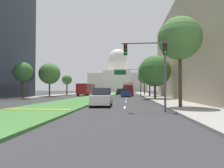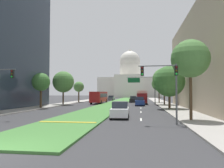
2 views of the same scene
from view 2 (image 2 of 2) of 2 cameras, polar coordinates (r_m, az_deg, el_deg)
name	(u,v)px [view 2 (image 2 of 2)]	position (r m, az deg, el deg)	size (l,w,h in m)	color
ground_plane	(121,101)	(68.69, 2.37, -4.58)	(261.16, 261.16, 0.00)	#333335
grass_median	(119,102)	(62.78, 1.87, -4.73)	(5.62, 106.84, 0.14)	#427A38
median_curb_nose	(68,122)	(19.32, -11.68, -9.89)	(5.06, 0.50, 0.04)	gold
lane_dashes_right	(141,106)	(45.22, 7.68, -5.73)	(0.16, 47.91, 0.01)	silver
sidewalk_left	(74,102)	(59.37, -10.19, -4.83)	(4.00, 106.84, 0.15)	#9E9991
sidewalk_right	(162,103)	(56.80, 13.26, -4.92)	(4.00, 106.84, 0.15)	#9E9991
capitol_building	(130,82)	(127.23, 4.79, 0.62)	(35.91, 23.24, 28.49)	silver
traffic_light_near_right	(166,80)	(18.98, 14.20, 1.00)	(3.34, 0.35, 5.20)	#515456
overhead_guide_sign	(144,84)	(49.69, 8.50, -0.02)	(6.48, 0.20, 6.50)	#515456
street_tree_right_near	(190,59)	(22.03, 20.06, 6.28)	(3.66, 3.66, 7.82)	#4C3823
street_tree_left_mid	(41,82)	(39.02, -18.35, 0.46)	(3.11, 3.11, 6.13)	#4C3823
street_tree_right_mid	(169,81)	(36.26, 14.96, 0.69)	(5.06, 5.06, 7.11)	#4C3823
street_tree_left_far	(63,82)	(48.75, -12.81, 0.54)	(4.72, 4.72, 7.47)	#4C3823
street_tree_right_far	(164,79)	(47.54, 13.68, 1.18)	(4.99, 4.99, 8.07)	#4C3823
street_tree_left_distant	(79,87)	(59.68, -8.82, -0.77)	(2.84, 2.84, 5.77)	#4C3823
street_tree_right_distant	(159,84)	(57.87, 12.37, 0.02)	(3.79, 3.79, 6.93)	#4C3823
sedan_lead_stopped	(120,110)	(23.37, 2.13, -6.98)	(2.03, 4.33, 1.75)	silver
sedan_midblock	(140,102)	(45.35, 7.38, -4.65)	(2.02, 4.55, 1.85)	navy
sedan_distant	(133,99)	(60.14, 5.70, -4.10)	(2.08, 4.73, 1.78)	black
sedan_far_horizon	(111,98)	(75.54, -0.21, -3.77)	(1.93, 4.43, 1.68)	#4C5156
box_truck_delivery	(142,97)	(51.68, 7.97, -3.44)	(2.40, 6.40, 3.20)	maroon
city_bus	(99,96)	(54.04, -3.44, -3.31)	(2.62, 11.00, 2.95)	#B21E1E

